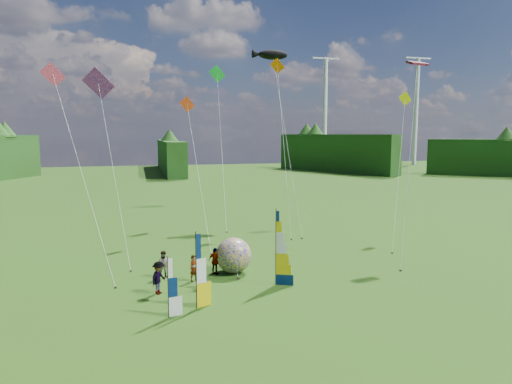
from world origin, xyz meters
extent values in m
plane|color=#316517|center=(0.00, 0.00, 0.00)|extent=(220.00, 220.00, 0.00)
sphere|color=#00109F|center=(-1.80, 6.58, 1.14)|extent=(2.48, 2.48, 2.27)
imported|color=#66594C|center=(-4.47, 5.54, 0.80)|extent=(0.69, 0.61, 1.60)
imported|color=#66594C|center=(-6.16, 6.60, 0.85)|extent=(0.83, 0.41, 1.69)
imported|color=#66594C|center=(-6.62, 3.79, 0.92)|extent=(1.04, 1.23, 1.84)
imported|color=#66594C|center=(-3.01, 6.48, 0.86)|extent=(1.00, 1.00, 1.71)
camera|label=1|loc=(-7.56, -21.17, 8.82)|focal=32.00mm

